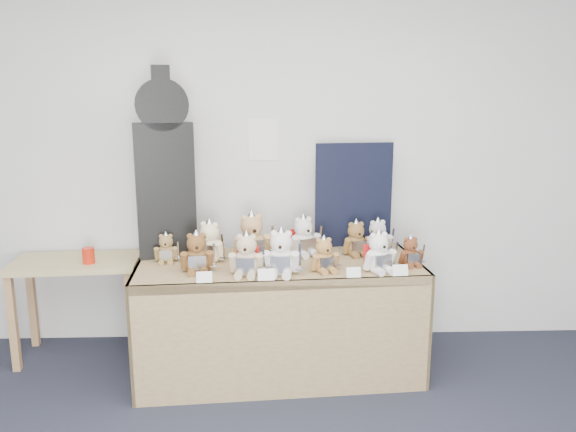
{
  "coord_description": "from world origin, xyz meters",
  "views": [
    {
      "loc": [
        0.06,
        -1.59,
        1.84
      ],
      "look_at": [
        0.18,
        1.83,
        1.09
      ],
      "focal_mm": 35.0,
      "sensor_mm": 36.0,
      "label": 1
    }
  ],
  "objects_px": {
    "red_cup": "(88,256)",
    "teddy_back_centre_left": "(252,239)",
    "side_table": "(77,277)",
    "teddy_back_end": "(378,239)",
    "teddy_front_left": "(247,256)",
    "teddy_front_end": "(410,253)",
    "teddy_front_far_right": "(379,254)",
    "teddy_front_centre": "(281,254)",
    "teddy_back_far_left": "(166,249)",
    "guitar_case": "(165,166)",
    "teddy_front_far_left": "(197,254)",
    "teddy_back_centre_right": "(304,238)",
    "display_table": "(280,290)",
    "teddy_front_right": "(324,256)",
    "teddy_back_left": "(209,243)",
    "teddy_back_right": "(356,240)"
  },
  "relations": [
    {
      "from": "teddy_back_end",
      "to": "red_cup",
      "type": "bearing_deg",
      "value": 161.83
    },
    {
      "from": "teddy_front_centre",
      "to": "teddy_front_far_right",
      "type": "height_order",
      "value": "teddy_front_centre"
    },
    {
      "from": "teddy_front_far_left",
      "to": "teddy_back_centre_right",
      "type": "xyz_separation_m",
      "value": [
        0.68,
        0.35,
        0.01
      ]
    },
    {
      "from": "display_table",
      "to": "teddy_back_centre_right",
      "type": "xyz_separation_m",
      "value": [
        0.17,
        0.24,
        0.28
      ]
    },
    {
      "from": "guitar_case",
      "to": "red_cup",
      "type": "height_order",
      "value": "guitar_case"
    },
    {
      "from": "teddy_front_far_right",
      "to": "teddy_back_end",
      "type": "relative_size",
      "value": 1.05
    },
    {
      "from": "teddy_front_left",
      "to": "teddy_back_centre_right",
      "type": "height_order",
      "value": "teddy_back_centre_right"
    },
    {
      "from": "teddy_back_centre_left",
      "to": "teddy_back_right",
      "type": "bearing_deg",
      "value": -8.62
    },
    {
      "from": "teddy_front_left",
      "to": "teddy_front_centre",
      "type": "bearing_deg",
      "value": 5.94
    },
    {
      "from": "teddy_front_end",
      "to": "teddy_back_centre_right",
      "type": "distance_m",
      "value": 0.72
    },
    {
      "from": "teddy_back_left",
      "to": "teddy_back_right",
      "type": "relative_size",
      "value": 1.15
    },
    {
      "from": "teddy_back_far_left",
      "to": "teddy_back_centre_left",
      "type": "bearing_deg",
      "value": -0.14
    },
    {
      "from": "guitar_case",
      "to": "teddy_back_right",
      "type": "xyz_separation_m",
      "value": [
        1.27,
        -0.02,
        -0.51
      ]
    },
    {
      "from": "side_table",
      "to": "teddy_front_end",
      "type": "relative_size",
      "value": 4.14
    },
    {
      "from": "side_table",
      "to": "teddy_front_centre",
      "type": "distance_m",
      "value": 1.55
    },
    {
      "from": "red_cup",
      "to": "teddy_back_centre_left",
      "type": "distance_m",
      "value": 1.13
    },
    {
      "from": "red_cup",
      "to": "teddy_front_left",
      "type": "height_order",
      "value": "teddy_front_left"
    },
    {
      "from": "teddy_back_centre_right",
      "to": "teddy_front_right",
      "type": "bearing_deg",
      "value": -98.97
    },
    {
      "from": "teddy_back_centre_left",
      "to": "teddy_back_end",
      "type": "distance_m",
      "value": 0.86
    },
    {
      "from": "teddy_front_far_left",
      "to": "teddy_back_end",
      "type": "xyz_separation_m",
      "value": [
        1.19,
        0.36,
        -0.0
      ]
    },
    {
      "from": "teddy_front_far_right",
      "to": "teddy_back_far_left",
      "type": "xyz_separation_m",
      "value": [
        -1.34,
        0.25,
        -0.03
      ]
    },
    {
      "from": "side_table",
      "to": "teddy_back_end",
      "type": "bearing_deg",
      "value": -7.57
    },
    {
      "from": "teddy_back_end",
      "to": "teddy_front_far_right",
      "type": "bearing_deg",
      "value": -117.42
    },
    {
      "from": "teddy_front_right",
      "to": "teddy_back_far_left",
      "type": "xyz_separation_m",
      "value": [
        -1.01,
        0.24,
        -0.01
      ]
    },
    {
      "from": "guitar_case",
      "to": "teddy_back_end",
      "type": "bearing_deg",
      "value": -14.93
    },
    {
      "from": "display_table",
      "to": "teddy_back_centre_left",
      "type": "height_order",
      "value": "teddy_back_centre_left"
    },
    {
      "from": "teddy_front_end",
      "to": "teddy_back_left",
      "type": "xyz_separation_m",
      "value": [
        -1.29,
        0.14,
        0.04
      ]
    },
    {
      "from": "teddy_front_left",
      "to": "teddy_back_left",
      "type": "relative_size",
      "value": 0.97
    },
    {
      "from": "teddy_back_centre_left",
      "to": "teddy_front_left",
      "type": "bearing_deg",
      "value": -108.47
    },
    {
      "from": "teddy_front_left",
      "to": "teddy_front_end",
      "type": "relative_size",
      "value": 1.37
    },
    {
      "from": "teddy_back_end",
      "to": "teddy_back_far_left",
      "type": "xyz_separation_m",
      "value": [
        -1.41,
        -0.14,
        -0.02
      ]
    },
    {
      "from": "guitar_case",
      "to": "teddy_back_far_left",
      "type": "xyz_separation_m",
      "value": [
        0.01,
        -0.13,
        -0.53
      ]
    },
    {
      "from": "teddy_front_left",
      "to": "teddy_front_end",
      "type": "distance_m",
      "value": 1.05
    },
    {
      "from": "guitar_case",
      "to": "teddy_back_far_left",
      "type": "bearing_deg",
      "value": -100.81
    },
    {
      "from": "teddy_front_left",
      "to": "teddy_front_right",
      "type": "bearing_deg",
      "value": 11.61
    },
    {
      "from": "red_cup",
      "to": "teddy_back_right",
      "type": "bearing_deg",
      "value": -1.68
    },
    {
      "from": "teddy_front_far_right",
      "to": "teddy_back_centre_left",
      "type": "distance_m",
      "value": 0.84
    },
    {
      "from": "guitar_case",
      "to": "teddy_front_far_left",
      "type": "distance_m",
      "value": 0.65
    },
    {
      "from": "teddy_back_centre_right",
      "to": "teddy_back_centre_left",
      "type": "bearing_deg",
      "value": 169.54
    },
    {
      "from": "display_table",
      "to": "red_cup",
      "type": "xyz_separation_m",
      "value": [
        -1.3,
        0.28,
        0.16
      ]
    },
    {
      "from": "display_table",
      "to": "teddy_front_centre",
      "type": "xyz_separation_m",
      "value": [
        0.0,
        -0.18,
        0.29
      ]
    },
    {
      "from": "teddy_front_far_left",
      "to": "teddy_back_left",
      "type": "relative_size",
      "value": 0.93
    },
    {
      "from": "display_table",
      "to": "guitar_case",
      "type": "xyz_separation_m",
      "value": [
        -0.75,
        0.24,
        0.78
      ]
    },
    {
      "from": "teddy_front_end",
      "to": "teddy_back_right",
      "type": "relative_size",
      "value": 0.81
    },
    {
      "from": "teddy_front_far_left",
      "to": "teddy_back_far_left",
      "type": "height_order",
      "value": "teddy_front_far_left"
    },
    {
      "from": "teddy_back_end",
      "to": "guitar_case",
      "type": "bearing_deg",
      "value": 163.02
    },
    {
      "from": "red_cup",
      "to": "teddy_back_end",
      "type": "bearing_deg",
      "value": -0.87
    },
    {
      "from": "side_table",
      "to": "teddy_front_right",
      "type": "bearing_deg",
      "value": -20.65
    },
    {
      "from": "teddy_front_right",
      "to": "teddy_front_centre",
      "type": "bearing_deg",
      "value": 171.25
    },
    {
      "from": "guitar_case",
      "to": "teddy_back_far_left",
      "type": "distance_m",
      "value": 0.54
    }
  ]
}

